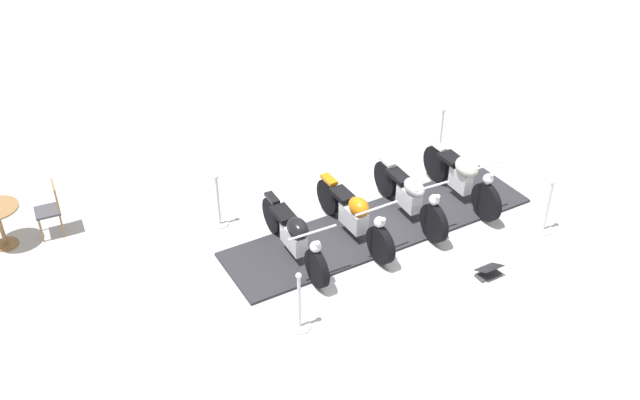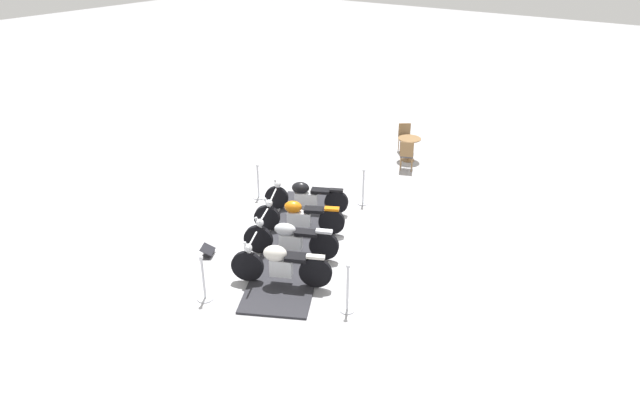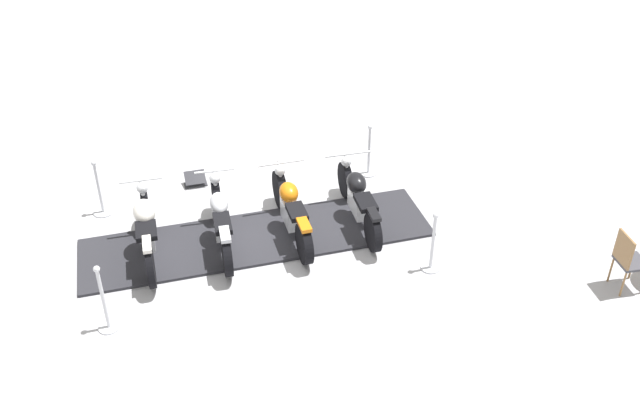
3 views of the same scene
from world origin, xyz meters
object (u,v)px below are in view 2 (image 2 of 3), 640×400
motorcycle_cream (279,263)px  stanchion_left_front (363,192)px  stanchion_right_front (258,187)px  cafe_chair_near_table (407,154)px  motorcycle_chrome (290,238)px  cafe_table (409,144)px  stanchion_right_rear (204,286)px  cafe_chair_across_table (405,136)px  motorcycle_copper (298,216)px  info_placard (208,252)px  stanchion_left_rear (347,295)px  motorcycle_black (305,196)px

motorcycle_cream → stanchion_left_front: bearing=-108.4°
stanchion_left_front → stanchion_right_front: bearing=27.7°
cafe_chair_near_table → motorcycle_chrome: bearing=159.2°
motorcycle_chrome → motorcycle_cream: size_ratio=1.04×
motorcycle_cream → motorcycle_chrome: bearing=-88.9°
motorcycle_chrome → stanchion_right_front: 3.27m
cafe_table → stanchion_right_rear: bearing=90.6°
motorcycle_cream → stanchion_left_front: motorcycle_cream is taller
motorcycle_chrome → stanchion_left_front: 3.29m
stanchion_left_front → cafe_chair_across_table: stanchion_left_front is taller
cafe_chair_near_table → motorcycle_cream: bearing=163.1°
motorcycle_chrome → cafe_chair_across_table: bearing=-106.8°
motorcycle_copper → stanchion_right_rear: size_ratio=2.00×
stanchion_left_front → motorcycle_cream: bearing=97.6°
cafe_chair_near_table → cafe_chair_across_table: size_ratio=1.02×
motorcycle_chrome → info_placard: motorcycle_chrome is taller
motorcycle_copper → stanchion_right_front: bearing=-52.2°
info_placard → cafe_chair_near_table: (-1.39, -7.09, 0.46)m
motorcycle_copper → motorcycle_cream: 2.26m
cafe_table → info_placard: bearing=82.2°
cafe_table → stanchion_left_rear: bearing=109.0°
stanchion_right_rear → stanchion_left_rear: stanchion_left_rear is taller
motorcycle_black → info_placard: 3.10m
cafe_chair_across_table → stanchion_right_rear: bearing=-33.8°
motorcycle_cream → stanchion_right_front: bearing=-69.1°
motorcycle_copper → stanchion_left_rear: bearing=116.4°
motorcycle_copper → stanchion_left_front: size_ratio=1.99×
motorcycle_chrome → motorcycle_cream: bearing=92.7°
stanchion_right_front → stanchion_left_rear: 5.56m
motorcycle_chrome → stanchion_right_rear: (0.42, 2.27, -0.17)m
stanchion_right_rear → info_placard: 1.70m
stanchion_right_front → cafe_chair_across_table: stanchion_right_front is taller
motorcycle_black → cafe_chair_across_table: bearing=-116.4°
info_placard → motorcycle_chrome: bearing=-84.4°
cafe_table → cafe_chair_near_table: size_ratio=0.79×
stanchion_left_front → cafe_chair_near_table: 2.77m
motorcycle_chrome → stanchion_left_rear: stanchion_left_rear is taller
motorcycle_cream → info_placard: 2.15m
info_placard → motorcycle_black: bearing=-37.5°
motorcycle_cream → stanchion_right_front: size_ratio=1.96×
cafe_chair_near_table → cafe_chair_across_table: 1.64m
stanchion_left_rear → stanchion_right_rear: bearing=27.7°
stanchion_right_front → info_placard: stanchion_right_front is taller
stanchion_right_front → stanchion_left_front: stanchion_left_front is taller
stanchion_left_rear → cafe_chair_across_table: (3.15, -8.38, 0.16)m
motorcycle_copper → stanchion_right_rear: stanchion_right_rear is taller
cafe_table → motorcycle_black: bearing=83.5°
motorcycle_black → stanchion_left_front: size_ratio=2.00×
cafe_chair_across_table → cafe_chair_near_table: bearing=-7.3°
cafe_chair_across_table → motorcycle_black: bearing=-37.8°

